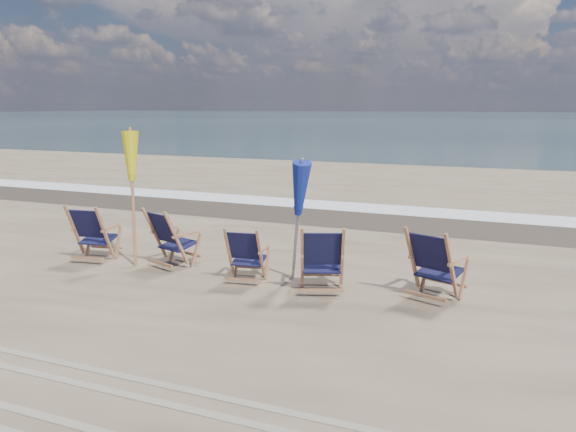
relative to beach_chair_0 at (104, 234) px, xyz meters
name	(u,v)px	position (x,y,z in m)	size (l,w,h in m)	color
ocean	(503,118)	(3.08, 126.84, -0.53)	(400.00, 400.00, 0.00)	#314B52
surf_foam	(372,208)	(3.08, 7.14, -0.53)	(200.00, 1.40, 0.01)	silver
wet_sand_strip	(358,218)	(3.08, 5.64, -0.53)	(200.00, 2.60, 0.00)	#42362A
tire_tracks	(86,405)	(3.08, -3.96, -0.53)	(80.00, 1.30, 0.01)	gray
beach_chair_0	(104,234)	(0.00, 0.00, 0.00)	(0.68, 0.77, 1.06)	black
beach_chair_1	(176,241)	(1.44, 0.08, 0.00)	(0.68, 0.76, 1.06)	black
beach_chair_2	(260,256)	(3.06, -0.05, -0.07)	(0.59, 0.67, 0.92)	black
beach_chair_3	(342,260)	(4.38, -0.03, 0.00)	(0.68, 0.76, 1.06)	black
beach_chair_4	(451,269)	(5.91, 0.08, 0.01)	(0.69, 0.78, 1.09)	black
umbrella_yellow	(131,164)	(0.54, 0.15, 1.25)	(0.30, 0.30, 2.32)	#996544
umbrella_blue	(297,191)	(3.53, 0.31, 0.92)	(0.30, 0.30, 1.97)	#A5A5AD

